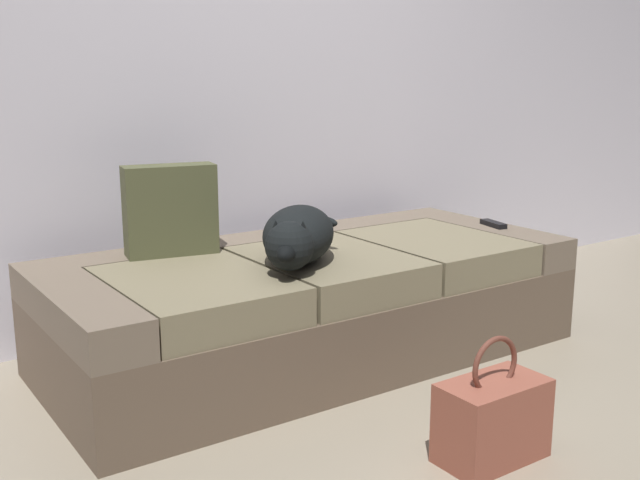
% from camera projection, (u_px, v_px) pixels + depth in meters
% --- Properties ---
extents(ground_plane, '(10.00, 10.00, 0.00)m').
position_uv_depth(ground_plane, '(491.00, 450.00, 2.26)').
color(ground_plane, gray).
extents(back_wall, '(6.40, 0.10, 2.80)m').
position_uv_depth(back_wall, '(226.00, 3.00, 3.27)').
color(back_wall, silver).
rests_on(back_wall, ground).
extents(couch, '(2.05, 0.90, 0.43)m').
position_uv_depth(couch, '(313.00, 303.00, 2.99)').
color(couch, brown).
rests_on(couch, ground).
extents(dog_dark, '(0.49, 0.53, 0.20)m').
position_uv_depth(dog_dark, '(297.00, 236.00, 2.71)').
color(dog_dark, black).
rests_on(dog_dark, couch).
extents(tv_remote, '(0.08, 0.16, 0.02)m').
position_uv_depth(tv_remote, '(493.00, 224.00, 3.39)').
color(tv_remote, black).
rests_on(tv_remote, couch).
extents(throw_pillow, '(0.36, 0.18, 0.34)m').
position_uv_depth(throw_pillow, '(170.00, 210.00, 2.84)').
color(throw_pillow, '#4A4D30').
rests_on(throw_pillow, couch).
extents(handbag, '(0.32, 0.18, 0.38)m').
position_uv_depth(handbag, '(492.00, 419.00, 2.19)').
color(handbag, '#964F3D').
rests_on(handbag, ground).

